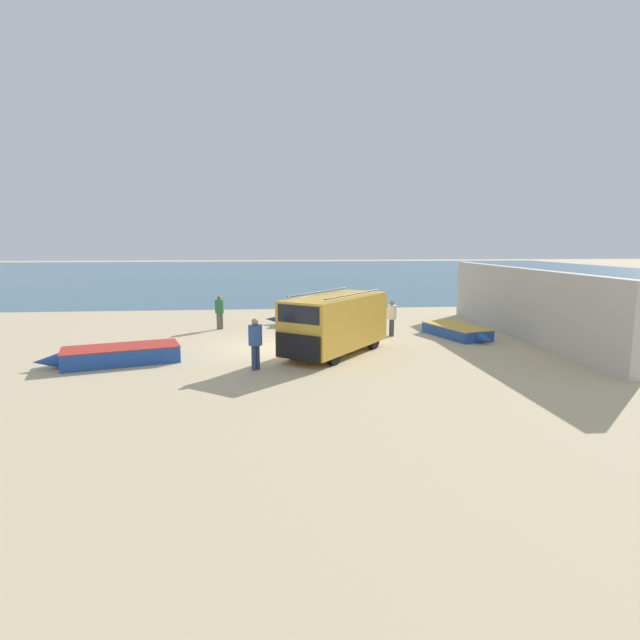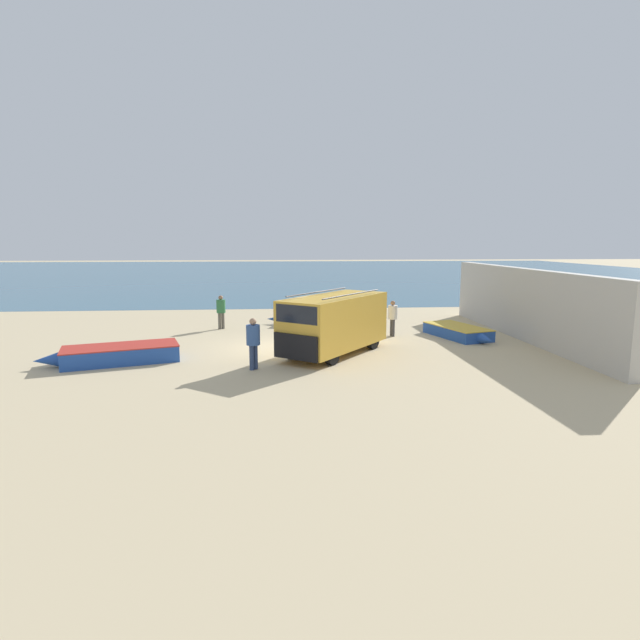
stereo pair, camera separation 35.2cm
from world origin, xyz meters
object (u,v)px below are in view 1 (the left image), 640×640
Objects in this scene: fishing_rowboat_1 at (117,355)px; fisherman_2 at (255,339)px; parked_van at (335,322)px; fishing_rowboat_0 at (322,321)px; fisherman_0 at (220,309)px; fisherman_1 at (392,315)px; fishing_rowboat_2 at (458,331)px.

fisherman_2 is at bearing 146.52° from fishing_rowboat_1.
fishing_rowboat_0 is at bearing -143.57° from parked_van.
fisherman_0 is (-5.04, 6.06, -0.24)m from parked_van.
fisherman_2 reaches higher than fishing_rowboat_1.
fisherman_0 is 0.95× the size of fisherman_2.
fisherman_2 is (-6.09, -5.63, 0.07)m from fisherman_1.
fishing_rowboat_1 is at bearing 9.15° from fisherman_1.
fisherman_0 is (-11.08, 3.17, 0.75)m from fishing_rowboat_2.
fisherman_0 reaches higher than fishing_rowboat_1.
fisherman_1 is (11.08, 4.23, 0.68)m from fishing_rowboat_1.
fisherman_1 reaches higher than fishing_rowboat_2.
parked_van is at bearing 17.53° from fisherman_0.
fishing_rowboat_1 is at bearing -46.82° from parked_van.
fishing_rowboat_1 is (-8.13, -7.30, 0.03)m from fishing_rowboat_0.
parked_van is 1.08× the size of fishing_rowboat_1.
fishing_rowboat_0 is 9.28m from fisherman_2.
fisherman_0 is 8.49m from fisherman_2.
fishing_rowboat_0 is at bearing -57.88° from fisherman_1.
fisherman_2 is (-3.01, -2.18, -0.18)m from parked_van.
fisherman_1 is at bearing 49.91° from fisherman_0.
parked_van reaches higher than fisherman_0.
fishing_rowboat_0 is 1.14× the size of fishing_rowboat_1.
fisherman_1 is at bearing -117.47° from fishing_rowboat_2.
fisherman_0 is at bearing -122.82° from fishing_rowboat_2.
parked_van is 3.13× the size of fisherman_0.
fishing_rowboat_2 is 11.55m from fisherman_0.
fishing_rowboat_2 is 2.49× the size of fisherman_1.
fishing_rowboat_0 is at bearing -138.36° from fishing_rowboat_2.
fishing_rowboat_0 is 3.14× the size of fisherman_2.
fisherman_1 is at bearing 175.79° from parked_van.
fisherman_2 is at bearing -77.56° from fishing_rowboat_2.
fishing_rowboat_1 is at bearing 24.92° from fisherman_2.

